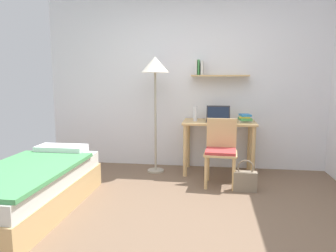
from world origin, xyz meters
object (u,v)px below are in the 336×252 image
(desk_chair, at_px, (221,149))
(bed, at_px, (30,188))
(laptop, at_px, (218,117))
(book_stack, at_px, (245,118))
(handbag, at_px, (245,180))
(standing_lamp, at_px, (155,71))
(desk, at_px, (219,131))
(water_bottle, at_px, (195,114))

(desk_chair, bearing_deg, bed, -149.95)
(bed, xyz_separation_m, laptop, (1.91, 1.63, 0.57))
(laptop, height_order, book_stack, laptop)
(laptop, height_order, handbag, laptop)
(handbag, bearing_deg, desk_chair, 144.32)
(desk_chair, bearing_deg, standing_lamp, 154.24)
(desk_chair, distance_m, standing_lamp, 1.43)
(bed, xyz_separation_m, desk, (1.92, 1.64, 0.37))
(desk, bearing_deg, desk_chair, -87.50)
(desk_chair, bearing_deg, desk, 92.50)
(standing_lamp, bearing_deg, laptop, 3.95)
(desk, xyz_separation_m, desk_chair, (0.02, -0.51, -0.14))
(water_bottle, height_order, handbag, water_bottle)
(desk, bearing_deg, handbag, -66.36)
(bed, xyz_separation_m, book_stack, (2.28, 1.63, 0.56))
(bed, relative_size, desk, 1.82)
(water_bottle, bearing_deg, desk, 8.91)
(desk, bearing_deg, laptop, -175.32)
(bed, relative_size, standing_lamp, 1.11)
(laptop, bearing_deg, handbag, -65.36)
(bed, distance_m, laptop, 2.58)
(desk, relative_size, handbag, 2.60)
(standing_lamp, distance_m, book_stack, 1.42)
(bed, bearing_deg, book_stack, 35.57)
(handbag, bearing_deg, laptop, 114.64)
(standing_lamp, bearing_deg, desk, 3.96)
(standing_lamp, bearing_deg, book_stack, 2.59)
(laptop, xyz_separation_m, book_stack, (0.37, -0.00, -0.00))
(desk_chair, relative_size, water_bottle, 3.88)
(laptop, xyz_separation_m, water_bottle, (-0.32, -0.05, 0.05))
(water_bottle, bearing_deg, bed, -135.08)
(standing_lamp, distance_m, handbag, 1.92)
(desk, relative_size, laptop, 3.00)
(bed, relative_size, water_bottle, 8.47)
(desk_chair, bearing_deg, water_bottle, 127.94)
(desk, height_order, book_stack, book_stack)
(desk, distance_m, book_stack, 0.41)
(book_stack, bearing_deg, standing_lamp, -177.41)
(laptop, bearing_deg, book_stack, -0.68)
(standing_lamp, bearing_deg, desk_chair, -25.76)
(bed, height_order, laptop, laptop)
(standing_lamp, height_order, book_stack, standing_lamp)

